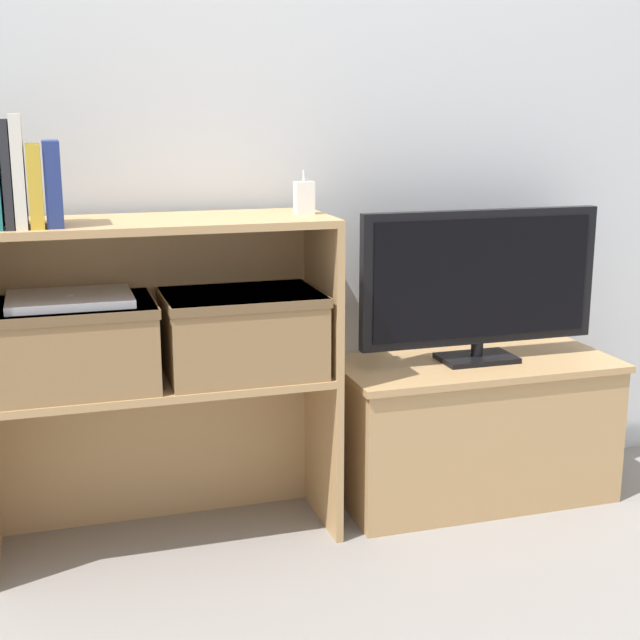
{
  "coord_description": "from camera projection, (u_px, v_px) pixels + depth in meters",
  "views": [
    {
      "loc": [
        -0.69,
        -2.09,
        1.14
      ],
      "look_at": [
        0.0,
        0.16,
        0.58
      ],
      "focal_mm": 50.0,
      "sensor_mm": 36.0,
      "label": 1
    }
  ],
  "objects": [
    {
      "name": "book_charcoal",
      "position": [
        7.0,
        174.0,
        2.05
      ],
      "size": [
        0.02,
        0.14,
        0.25
      ],
      "color": "#232328",
      "rests_on": "bookshelf_upper_tier"
    },
    {
      "name": "bookshelf_lower_tier",
      "position": [
        160.0,
        430.0,
        2.42
      ],
      "size": [
        0.9,
        0.33,
        0.46
      ],
      "color": "tan",
      "rests_on": "ground_plane"
    },
    {
      "name": "tv_stand",
      "position": [
        474.0,
        428.0,
        2.66
      ],
      "size": [
        0.82,
        0.38,
        0.42
      ],
      "color": "tan",
      "rests_on": "ground_plane"
    },
    {
      "name": "bookshelf_upper_tier",
      "position": [
        154.0,
        273.0,
        2.32
      ],
      "size": [
        0.9,
        0.33,
        0.42
      ],
      "color": "tan",
      "rests_on": "bookshelf_lower_tier"
    },
    {
      "name": "baby_monitor",
      "position": [
        304.0,
        198.0,
        2.33
      ],
      "size": [
        0.05,
        0.04,
        0.12
      ],
      "color": "white",
      "rests_on": "bookshelf_upper_tier"
    },
    {
      "name": "ground_plane",
      "position": [
        338.0,
        543.0,
        2.4
      ],
      "size": [
        16.0,
        16.0,
        0.0
      ],
      "primitive_type": "plane",
      "color": "gray"
    },
    {
      "name": "wall_back",
      "position": [
        296.0,
        89.0,
        2.5
      ],
      "size": [
        10.0,
        0.05,
        2.4
      ],
      "color": "silver",
      "rests_on": "ground_plane"
    },
    {
      "name": "book_navy",
      "position": [
        53.0,
        184.0,
        2.08
      ],
      "size": [
        0.04,
        0.13,
        0.2
      ],
      "color": "navy",
      "rests_on": "bookshelf_upper_tier"
    },
    {
      "name": "book_ivory",
      "position": [
        19.0,
        171.0,
        2.05
      ],
      "size": [
        0.03,
        0.14,
        0.26
      ],
      "color": "silver",
      "rests_on": "bookshelf_upper_tier"
    },
    {
      "name": "book_mustard",
      "position": [
        35.0,
        185.0,
        2.07
      ],
      "size": [
        0.03,
        0.14,
        0.19
      ],
      "color": "gold",
      "rests_on": "bookshelf_upper_tier"
    },
    {
      "name": "storage_basket_right",
      "position": [
        242.0,
        330.0,
        2.35
      ],
      "size": [
        0.41,
        0.29,
        0.22
      ],
      "color": "#937047",
      "rests_on": "bookshelf_lower_tier"
    },
    {
      "name": "laptop",
      "position": [
        70.0,
        299.0,
        2.2
      ],
      "size": [
        0.3,
        0.23,
        0.02
      ],
      "color": "#BCBCC1",
      "rests_on": "storage_basket_left"
    },
    {
      "name": "storage_basket_left",
      "position": [
        73.0,
        342.0,
        2.22
      ],
      "size": [
        0.41,
        0.29,
        0.22
      ],
      "color": "#937047",
      "rests_on": "bookshelf_lower_tier"
    },
    {
      "name": "tv",
      "position": [
        480.0,
        281.0,
        2.56
      ],
      "size": [
        0.73,
        0.14,
        0.44
      ],
      "color": "black",
      "rests_on": "tv_stand"
    }
  ]
}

